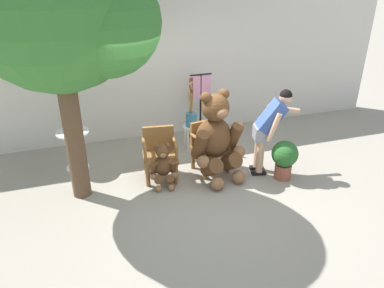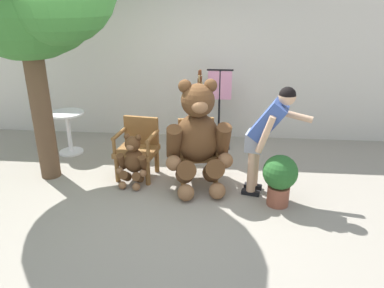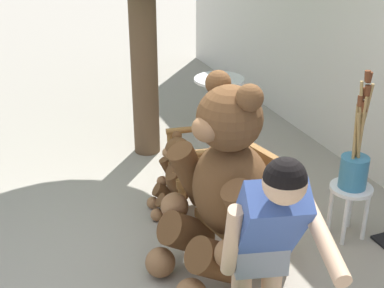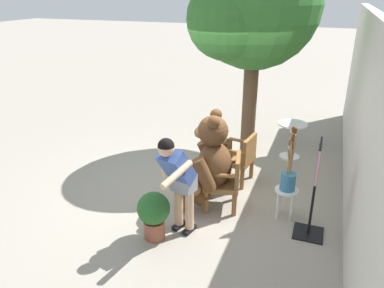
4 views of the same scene
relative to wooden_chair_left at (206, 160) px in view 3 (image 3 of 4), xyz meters
name	(u,v)px [view 3 (image 3 of 4)]	position (x,y,z in m)	size (l,w,h in m)	color
ground_plane	(158,247)	(0.44, -0.60, -0.46)	(60.00, 60.00, 0.00)	gray
wooden_chair_left	(206,160)	(0.00, 0.00, 0.00)	(0.62, 0.59, 0.86)	brown
wooden_chair_right	(252,210)	(0.87, 0.00, 0.00)	(0.65, 0.62, 0.86)	brown
teddy_bear_large	(222,185)	(0.90, -0.26, 0.28)	(0.94, 0.93, 1.51)	brown
teddy_bear_small	(176,175)	(-0.01, -0.28, -0.10)	(0.45, 0.45, 0.74)	brown
person_visitor	(267,241)	(1.78, -0.41, 0.43)	(0.87, 0.49, 1.49)	black
white_stool	(350,198)	(0.84, 0.90, -0.11)	(0.34, 0.34, 0.46)	white
brush_bucket	(355,163)	(0.84, 0.90, 0.21)	(0.22, 0.22, 0.96)	teal
round_side_table	(219,101)	(-1.34, 0.72, -0.01)	(0.56, 0.56, 0.72)	white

